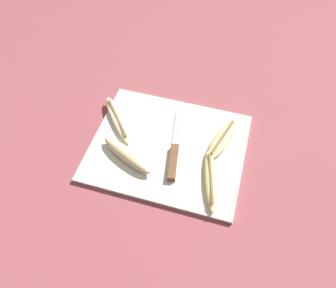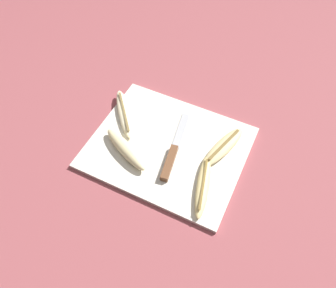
# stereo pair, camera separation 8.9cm
# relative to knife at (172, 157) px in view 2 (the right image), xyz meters

# --- Properties ---
(ground_plane) EXTENTS (4.00, 4.00, 0.00)m
(ground_plane) POSITION_rel_knife_xyz_m (-0.03, 0.03, -0.02)
(ground_plane) COLOR #93474C
(cutting_board) EXTENTS (0.42, 0.34, 0.01)m
(cutting_board) POSITION_rel_knife_xyz_m (-0.03, 0.03, -0.01)
(cutting_board) COLOR silver
(cutting_board) RESTS_ON ground_plane
(knife) EXTENTS (0.06, 0.23, 0.02)m
(knife) POSITION_rel_knife_xyz_m (0.00, 0.00, 0.00)
(knife) COLOR brown
(knife) RESTS_ON cutting_board
(banana_soft_right) EXTENTS (0.17, 0.10, 0.03)m
(banana_soft_right) POSITION_rel_knife_xyz_m (-0.12, -0.04, 0.01)
(banana_soft_right) COLOR beige
(banana_soft_right) RESTS_ON cutting_board
(banana_golden_short) EXTENTS (0.08, 0.18, 0.02)m
(banana_golden_short) POSITION_rel_knife_xyz_m (0.11, -0.04, 0.00)
(banana_golden_short) COLOR #EDD689
(banana_golden_short) RESTS_ON cutting_board
(banana_mellow_near) EXTENTS (0.09, 0.17, 0.02)m
(banana_mellow_near) POSITION_rel_knife_xyz_m (0.11, 0.09, 0.00)
(banana_mellow_near) COLOR beige
(banana_mellow_near) RESTS_ON cutting_board
(banana_bright_far) EXTENTS (0.15, 0.17, 0.02)m
(banana_bright_far) POSITION_rel_knife_xyz_m (-0.19, 0.08, 0.00)
(banana_bright_far) COLOR beige
(banana_bright_far) RESTS_ON cutting_board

